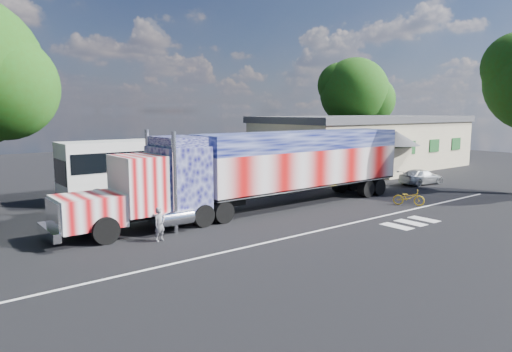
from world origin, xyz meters
TOP-DOWN VIEW (x-y plane):
  - ground at (0.00, 0.00)m, footprint 100.00×100.00m
  - lane_markings at (1.71, -3.77)m, footprint 30.00×2.67m
  - semi_truck at (0.43, 2.31)m, footprint 22.34×3.53m
  - coach_bus at (-2.43, 10.57)m, footprint 13.05×3.04m
  - hall_building at (19.92, 10.86)m, footprint 22.40×12.80m
  - parked_car at (15.54, 1.92)m, footprint 4.19×2.09m
  - woman at (-7.66, 0.07)m, footprint 0.62×0.48m
  - bicycle at (7.75, -2.17)m, footprint 1.58×1.86m
  - tree_far_ne at (27.84, 19.00)m, footprint 8.73×8.32m

SIDE VIEW (x-z plane):
  - ground at x=0.00m, z-range 0.00..0.00m
  - lane_markings at x=1.71m, z-range 0.00..0.01m
  - bicycle at x=7.75m, z-range 0.00..0.96m
  - parked_car at x=15.54m, z-range 0.00..1.17m
  - woman at x=-7.66m, z-range 0.00..1.51m
  - coach_bus at x=-2.43m, z-range 0.07..3.86m
  - semi_truck at x=0.43m, z-range 0.07..4.83m
  - hall_building at x=19.92m, z-range 0.02..5.22m
  - tree_far_ne at x=27.84m, z-range 1.83..13.92m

